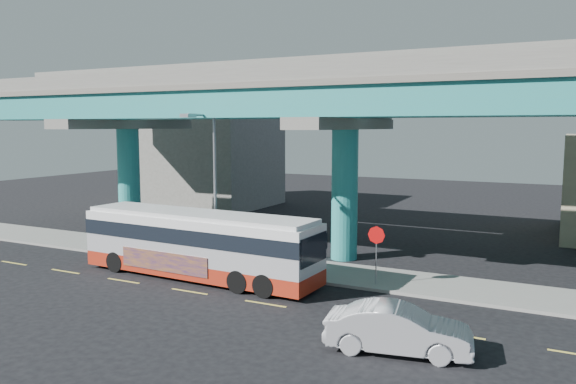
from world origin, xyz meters
The scene contains 10 objects.
ground centered at (0.00, 0.00, 0.00)m, with size 120.00×120.00×0.00m, color black.
sidewalk centered at (0.00, 5.50, 0.07)m, with size 70.00×4.00×0.15m, color gray.
lane_markings centered at (0.00, -0.30, 0.01)m, with size 58.00×0.12×0.01m.
viaduct centered at (0.00, 9.11, 9.14)m, with size 52.00×12.40×11.70m.
building_concrete centered at (-20.00, 24.00, 4.50)m, with size 12.00×10.00×9.00m, color gray.
transit_bus centered at (-5.02, 1.88, 1.82)m, with size 13.06×3.34×3.32m.
sedan centered at (6.50, -2.82, 0.80)m, with size 5.08×2.51×1.60m, color #B8B8BD.
parked_car centered at (-10.74, 5.76, 0.89)m, with size 4.65×2.99×1.47m, color #323137.
street_lamp centered at (-5.43, 3.43, 5.46)m, with size 0.50×2.65×8.22m.
stop_sign centered at (3.46, 4.18, 2.19)m, with size 0.84×0.09×2.80m.
Camera 1 is at (11.36, -20.68, 7.56)m, focal length 35.00 mm.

